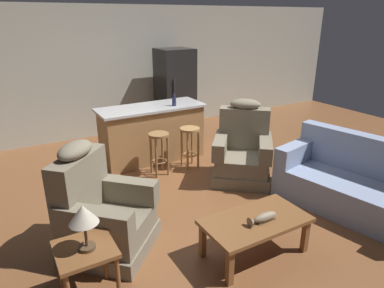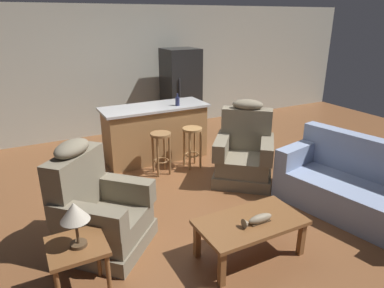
# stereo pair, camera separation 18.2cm
# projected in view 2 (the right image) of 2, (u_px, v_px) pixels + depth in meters

# --- Properties ---
(ground_plane) EXTENTS (12.00, 12.00, 0.00)m
(ground_plane) POSITION_uv_depth(u_px,v_px,m) (191.00, 190.00, 4.98)
(ground_plane) COLOR brown
(back_wall) EXTENTS (12.00, 0.05, 2.60)m
(back_wall) POSITION_uv_depth(u_px,v_px,m) (122.00, 71.00, 7.12)
(back_wall) COLOR #B2B2A3
(back_wall) RESTS_ON ground_plane
(coffee_table) EXTENTS (1.10, 0.60, 0.42)m
(coffee_table) POSITION_uv_depth(u_px,v_px,m) (250.00, 225.00, 3.49)
(coffee_table) COLOR brown
(coffee_table) RESTS_ON ground_plane
(fish_figurine) EXTENTS (0.34, 0.10, 0.10)m
(fish_figurine) POSITION_uv_depth(u_px,v_px,m) (258.00, 220.00, 3.41)
(fish_figurine) COLOR #4C3823
(fish_figurine) RESTS_ON coffee_table
(couch) EXTENTS (1.21, 2.03, 0.94)m
(couch) POSITION_uv_depth(u_px,v_px,m) (358.00, 188.00, 4.29)
(couch) COLOR #8493B2
(couch) RESTS_ON ground_plane
(recliner_near_lamp) EXTENTS (1.19, 1.19, 1.20)m
(recliner_near_lamp) POSITION_uv_depth(u_px,v_px,m) (98.00, 212.00, 3.63)
(recliner_near_lamp) COLOR #756B56
(recliner_near_lamp) RESTS_ON ground_plane
(recliner_near_island) EXTENTS (1.18, 1.18, 1.20)m
(recliner_near_island) POSITION_uv_depth(u_px,v_px,m) (244.00, 153.00, 5.20)
(recliner_near_island) COLOR #756B56
(recliner_near_island) RESTS_ON ground_plane
(end_table) EXTENTS (0.48, 0.48, 0.56)m
(end_table) POSITION_uv_depth(u_px,v_px,m) (78.00, 254.00, 2.92)
(end_table) COLOR brown
(end_table) RESTS_ON ground_plane
(table_lamp) EXTENTS (0.24, 0.24, 0.41)m
(table_lamp) POSITION_uv_depth(u_px,v_px,m) (75.00, 214.00, 2.76)
(table_lamp) COLOR #4C3823
(table_lamp) RESTS_ON end_table
(kitchen_island) EXTENTS (1.80, 0.70, 0.95)m
(kitchen_island) POSITION_uv_depth(u_px,v_px,m) (155.00, 132.00, 5.93)
(kitchen_island) COLOR #9E7042
(kitchen_island) RESTS_ON ground_plane
(bar_stool_left) EXTENTS (0.32, 0.32, 0.68)m
(bar_stool_left) POSITION_uv_depth(u_px,v_px,m) (161.00, 146.00, 5.34)
(bar_stool_left) COLOR olive
(bar_stool_left) RESTS_ON ground_plane
(bar_stool_right) EXTENTS (0.32, 0.32, 0.68)m
(bar_stool_right) POSITION_uv_depth(u_px,v_px,m) (192.00, 140.00, 5.58)
(bar_stool_right) COLOR #A87A47
(bar_stool_right) RESTS_ON ground_plane
(refrigerator) EXTENTS (0.70, 0.69, 1.76)m
(refrigerator) POSITION_uv_depth(u_px,v_px,m) (181.00, 91.00, 7.26)
(refrigerator) COLOR black
(refrigerator) RESTS_ON ground_plane
(bottle_tall_green) EXTENTS (0.07, 0.07, 0.21)m
(bottle_tall_green) POSITION_uv_depth(u_px,v_px,m) (177.00, 101.00, 5.77)
(bottle_tall_green) COLOR #23284C
(bottle_tall_green) RESTS_ON kitchen_island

